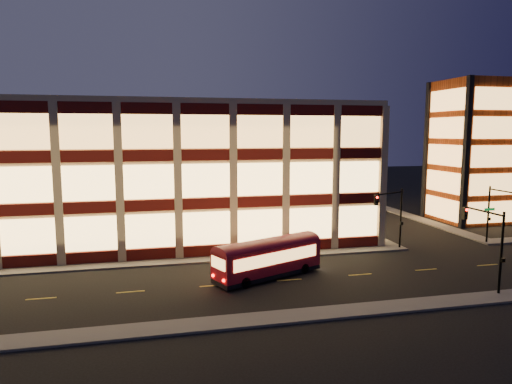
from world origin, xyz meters
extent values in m
plane|color=black|center=(0.00, 0.00, 0.00)|extent=(200.00, 200.00, 0.00)
cube|color=#514F4C|center=(-3.00, 1.00, 0.07)|extent=(54.00, 2.00, 0.15)
cube|color=#514F4C|center=(23.00, 17.00, 0.07)|extent=(2.00, 30.00, 0.15)
cube|color=#514F4C|center=(34.00, 17.00, 0.07)|extent=(2.00, 30.00, 0.15)
cube|color=#514F4C|center=(0.00, -13.00, 0.07)|extent=(100.00, 2.00, 0.15)
cube|color=tan|center=(-3.00, 17.00, 7.00)|extent=(50.00, 30.00, 14.00)
cube|color=tan|center=(-3.00, 17.00, 14.25)|extent=(50.40, 30.40, 0.50)
cube|color=#470C0A|center=(-3.00, 1.88, 0.65)|extent=(50.10, 0.25, 1.00)
cube|color=#FFC66B|center=(-3.00, 1.90, 2.75)|extent=(49.00, 0.20, 3.00)
cube|color=#470C0A|center=(22.12, 17.00, 0.65)|extent=(0.25, 30.10, 1.00)
cube|color=#FFC66B|center=(22.10, 17.00, 2.75)|extent=(0.20, 29.00, 3.00)
cube|color=#470C0A|center=(-3.00, 1.88, 5.05)|extent=(50.10, 0.25, 1.00)
cube|color=#FFC66B|center=(-3.00, 1.90, 7.15)|extent=(49.00, 0.20, 3.00)
cube|color=#470C0A|center=(22.12, 17.00, 5.05)|extent=(0.25, 30.10, 1.00)
cube|color=#FFC66B|center=(22.10, 17.00, 7.15)|extent=(0.20, 29.00, 3.00)
cube|color=#470C0A|center=(-3.00, 1.88, 9.45)|extent=(50.10, 0.25, 1.00)
cube|color=#FFC66B|center=(-3.00, 1.90, 11.55)|extent=(49.00, 0.20, 3.00)
cube|color=#470C0A|center=(22.12, 17.00, 9.45)|extent=(0.25, 30.10, 1.00)
cube|color=#FFC66B|center=(22.10, 17.00, 11.55)|extent=(0.20, 29.00, 3.00)
cube|color=#8C3814|center=(40.00, 12.00, 9.00)|extent=(8.00, 8.00, 18.00)
cube|color=black|center=(36.00, 8.00, 9.00)|extent=(0.60, 0.60, 18.00)
cube|color=black|center=(36.00, 16.00, 9.00)|extent=(0.60, 0.60, 18.00)
cube|color=black|center=(44.00, 16.00, 9.00)|extent=(0.60, 0.60, 18.00)
cube|color=#FFB159|center=(40.00, 7.92, 1.80)|extent=(6.60, 0.16, 2.60)
cube|color=#FFB159|center=(35.92, 12.00, 1.80)|extent=(0.16, 6.60, 2.60)
cube|color=#FFB159|center=(40.00, 7.92, 5.20)|extent=(6.60, 0.16, 2.60)
cube|color=#FFB159|center=(35.92, 12.00, 5.20)|extent=(0.16, 6.60, 2.60)
cube|color=#FFB159|center=(40.00, 7.92, 8.60)|extent=(6.60, 0.16, 2.60)
cube|color=#FFB159|center=(35.92, 12.00, 8.60)|extent=(0.16, 6.60, 2.60)
cube|color=#FFB159|center=(40.00, 7.92, 12.00)|extent=(6.60, 0.16, 2.60)
cube|color=#FFB159|center=(35.92, 12.00, 12.00)|extent=(0.16, 6.60, 2.60)
cube|color=#FFB159|center=(40.00, 7.92, 15.40)|extent=(6.60, 0.16, 2.60)
cube|color=#FFB159|center=(35.92, 12.00, 15.40)|extent=(0.16, 6.60, 2.60)
cylinder|color=black|center=(23.50, 0.80, 3.00)|extent=(0.18, 0.18, 6.00)
cylinder|color=black|center=(21.75, 0.05, 5.70)|extent=(3.56, 1.63, 0.14)
cube|color=black|center=(20.00, -0.70, 5.20)|extent=(0.32, 0.32, 0.95)
sphere|color=#FF0C05|center=(20.00, -0.88, 5.50)|extent=(0.20, 0.20, 0.20)
cube|color=black|center=(23.50, 0.60, 2.60)|extent=(0.25, 0.18, 0.28)
cylinder|color=black|center=(33.50, 0.80, 3.00)|extent=(0.18, 0.18, 6.00)
cylinder|color=black|center=(33.50, -1.20, 5.70)|extent=(0.14, 4.00, 0.14)
cube|color=black|center=(33.50, 0.60, 2.60)|extent=(0.25, 0.18, 0.28)
cube|color=#0C7226|center=(33.50, 0.65, 3.60)|extent=(1.20, 0.06, 0.28)
cylinder|color=black|center=(23.50, -12.50, 3.00)|extent=(0.18, 0.18, 6.00)
cylinder|color=black|center=(23.50, -10.50, 5.70)|extent=(0.14, 4.00, 0.14)
cube|color=black|center=(23.50, -8.50, 5.20)|extent=(0.32, 0.32, 0.95)
sphere|color=#FF0C05|center=(23.50, -8.68, 5.50)|extent=(0.20, 0.20, 0.20)
cube|color=black|center=(23.50, -12.70, 2.60)|extent=(0.25, 0.18, 0.28)
cube|color=maroon|center=(8.56, -4.91, 1.57)|extent=(9.39, 5.82, 2.12)
cube|color=black|center=(8.56, -4.91, 0.32)|extent=(9.39, 5.82, 0.32)
cylinder|color=black|center=(6.26, -7.03, 0.42)|extent=(0.87, 0.59, 0.83)
cylinder|color=black|center=(5.45, -5.17, 0.42)|extent=(0.87, 0.59, 0.83)
cylinder|color=black|center=(11.68, -4.66, 0.42)|extent=(0.87, 0.59, 0.83)
cylinder|color=black|center=(10.86, -2.80, 0.42)|extent=(0.87, 0.59, 0.83)
cube|color=#FFB159|center=(9.04, -6.00, 1.85)|extent=(7.47, 3.31, 0.92)
cube|color=#FFB159|center=(8.09, -3.83, 1.85)|extent=(7.47, 3.31, 0.92)
camera|label=1|loc=(-0.24, -38.96, 11.48)|focal=32.00mm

